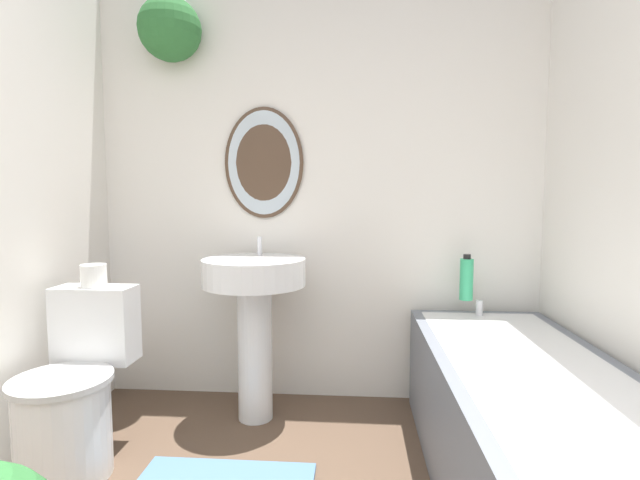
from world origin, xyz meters
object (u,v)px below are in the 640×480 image
toilet (73,398)px  pedestal_sink (254,302)px  shampoo_bottle (466,279)px  bathtub (529,429)px  toilet_paper_roll (94,275)px

toilet → pedestal_sink: 0.88m
shampoo_bottle → pedestal_sink: bearing=-171.6°
toilet → shampoo_bottle: (1.75, 0.65, 0.41)m
pedestal_sink → shampoo_bottle: pedestal_sink is taller
bathtub → pedestal_sink: bearing=153.7°
pedestal_sink → bathtub: (1.15, -0.57, -0.33)m
toilet_paper_roll → bathtub: bearing=-8.4°
toilet_paper_roll → shampoo_bottle: bearing=14.8°
toilet_paper_roll → toilet: bearing=-90.0°
bathtub → shampoo_bottle: (-0.07, 0.73, 0.44)m
pedestal_sink → toilet_paper_roll: bearing=-155.4°
toilet → bathtub: size_ratio=0.45×
toilet → shampoo_bottle: shampoo_bottle is taller
shampoo_bottle → toilet: bearing=-159.5°
bathtub → shampoo_bottle: 0.85m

